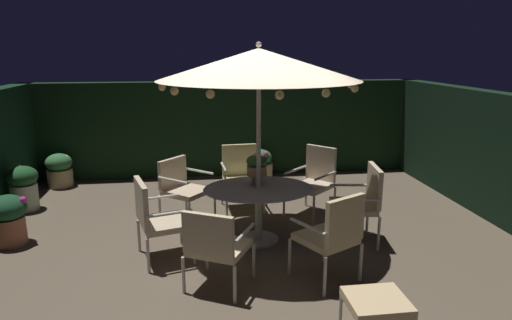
{
  "coord_description": "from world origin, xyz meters",
  "views": [
    {
      "loc": [
        -0.63,
        -5.24,
        2.49
      ],
      "look_at": [
        0.15,
        0.46,
        1.05
      ],
      "focal_mm": 31.29,
      "sensor_mm": 36.0,
      "label": 1
    }
  ],
  "objects_px": {
    "patio_chair_southeast": "(314,177)",
    "potted_plant_right_near": "(8,217)",
    "potted_plant_left_near": "(261,165)",
    "centerpiece_planter": "(257,166)",
    "patio_chair_north": "(215,243)",
    "patio_chair_south": "(241,173)",
    "patio_chair_east": "(362,198)",
    "patio_chair_southwest": "(182,185)",
    "patio_umbrella": "(259,65)",
    "potted_plant_front_corner": "(318,165)",
    "patio_chair_northeast": "(333,232)",
    "potted_plant_back_left": "(59,170)",
    "ottoman_footrest": "(377,304)",
    "patio_dining_table": "(259,198)",
    "potted_plant_back_right": "(23,187)",
    "patio_chair_west": "(155,215)"
  },
  "relations": [
    {
      "from": "patio_chair_southeast",
      "to": "potted_plant_right_near",
      "type": "distance_m",
      "value": 4.26
    },
    {
      "from": "potted_plant_left_near",
      "to": "potted_plant_right_near",
      "type": "relative_size",
      "value": 0.89
    },
    {
      "from": "centerpiece_planter",
      "to": "patio_chair_north",
      "type": "height_order",
      "value": "centerpiece_planter"
    },
    {
      "from": "patio_chair_south",
      "to": "potted_plant_left_near",
      "type": "height_order",
      "value": "patio_chair_south"
    },
    {
      "from": "centerpiece_planter",
      "to": "patio_chair_south",
      "type": "height_order",
      "value": "centerpiece_planter"
    },
    {
      "from": "patio_chair_east",
      "to": "patio_chair_southwest",
      "type": "distance_m",
      "value": 2.57
    },
    {
      "from": "patio_umbrella",
      "to": "patio_chair_south",
      "type": "distance_m",
      "value": 2.19
    },
    {
      "from": "patio_chair_southeast",
      "to": "potted_plant_front_corner",
      "type": "height_order",
      "value": "patio_chair_southeast"
    },
    {
      "from": "patio_chair_north",
      "to": "patio_chair_northeast",
      "type": "relative_size",
      "value": 0.9
    },
    {
      "from": "potted_plant_left_near",
      "to": "potted_plant_back_left",
      "type": "xyz_separation_m",
      "value": [
        -3.75,
        0.04,
        0.03
      ]
    },
    {
      "from": "patio_chair_north",
      "to": "potted_plant_back_left",
      "type": "relative_size",
      "value": 1.46
    },
    {
      "from": "centerpiece_planter",
      "to": "patio_chair_north",
      "type": "xyz_separation_m",
      "value": [
        -0.62,
        -1.33,
        -0.46
      ]
    },
    {
      "from": "centerpiece_planter",
      "to": "potted_plant_front_corner",
      "type": "xyz_separation_m",
      "value": [
        1.59,
        2.61,
        -0.73
      ]
    },
    {
      "from": "patio_chair_southeast",
      "to": "patio_chair_southwest",
      "type": "height_order",
      "value": "patio_chair_southeast"
    },
    {
      "from": "patio_chair_east",
      "to": "ottoman_footrest",
      "type": "bearing_deg",
      "value": -106.92
    },
    {
      "from": "patio_umbrella",
      "to": "potted_plant_right_near",
      "type": "relative_size",
      "value": 3.85
    },
    {
      "from": "patio_chair_southwest",
      "to": "potted_plant_front_corner",
      "type": "distance_m",
      "value": 3.23
    },
    {
      "from": "patio_dining_table",
      "to": "potted_plant_back_right",
      "type": "xyz_separation_m",
      "value": [
        -3.5,
        1.66,
        -0.22
      ]
    },
    {
      "from": "patio_chair_west",
      "to": "potted_plant_front_corner",
      "type": "distance_m",
      "value": 4.27
    },
    {
      "from": "patio_chair_south",
      "to": "potted_plant_front_corner",
      "type": "bearing_deg",
      "value": 40.42
    },
    {
      "from": "ottoman_footrest",
      "to": "potted_plant_front_corner",
      "type": "bearing_deg",
      "value": 80.11
    },
    {
      "from": "patio_umbrella",
      "to": "potted_plant_left_near",
      "type": "height_order",
      "value": "patio_umbrella"
    },
    {
      "from": "potted_plant_right_near",
      "to": "potted_plant_back_left",
      "type": "xyz_separation_m",
      "value": [
        -0.08,
        2.56,
        -0.05
      ]
    },
    {
      "from": "ottoman_footrest",
      "to": "potted_plant_back_left",
      "type": "xyz_separation_m",
      "value": [
        -4.02,
        5.09,
        -0.03
      ]
    },
    {
      "from": "centerpiece_planter",
      "to": "patio_umbrella",
      "type": "bearing_deg",
      "value": -89.12
    },
    {
      "from": "patio_chair_east",
      "to": "patio_chair_northeast",
      "type": "bearing_deg",
      "value": -125.04
    },
    {
      "from": "patio_umbrella",
      "to": "ottoman_footrest",
      "type": "xyz_separation_m",
      "value": [
        0.72,
        -2.2,
        -1.95
      ]
    },
    {
      "from": "patio_chair_north",
      "to": "potted_plant_front_corner",
      "type": "distance_m",
      "value": 4.53
    },
    {
      "from": "patio_dining_table",
      "to": "potted_plant_left_near",
      "type": "height_order",
      "value": "patio_dining_table"
    },
    {
      "from": "patio_chair_northeast",
      "to": "patio_chair_southwest",
      "type": "height_order",
      "value": "patio_chair_northeast"
    },
    {
      "from": "patio_umbrella",
      "to": "patio_chair_north",
      "type": "relative_size",
      "value": 2.82
    },
    {
      "from": "patio_chair_southwest",
      "to": "patio_chair_south",
      "type": "bearing_deg",
      "value": 27.14
    },
    {
      "from": "patio_dining_table",
      "to": "patio_chair_east",
      "type": "bearing_deg",
      "value": -8.43
    },
    {
      "from": "patio_chair_east",
      "to": "patio_chair_southeast",
      "type": "height_order",
      "value": "patio_chair_southeast"
    },
    {
      "from": "patio_chair_south",
      "to": "potted_plant_front_corner",
      "type": "distance_m",
      "value": 2.22
    },
    {
      "from": "patio_chair_southwest",
      "to": "potted_plant_back_right",
      "type": "xyz_separation_m",
      "value": [
        -2.49,
        0.79,
        -0.17
      ]
    },
    {
      "from": "patio_chair_southwest",
      "to": "potted_plant_left_near",
      "type": "height_order",
      "value": "patio_chair_southwest"
    },
    {
      "from": "ottoman_footrest",
      "to": "potted_plant_left_near",
      "type": "relative_size",
      "value": 0.87
    },
    {
      "from": "patio_chair_northeast",
      "to": "potted_plant_back_right",
      "type": "xyz_separation_m",
      "value": [
        -4.13,
        2.85,
        -0.2
      ]
    },
    {
      "from": "patio_chair_south",
      "to": "patio_chair_west",
      "type": "bearing_deg",
      "value": -124.95
    },
    {
      "from": "patio_dining_table",
      "to": "potted_plant_left_near",
      "type": "bearing_deg",
      "value": 81.06
    },
    {
      "from": "patio_chair_east",
      "to": "patio_dining_table",
      "type": "bearing_deg",
      "value": 171.57
    },
    {
      "from": "patio_chair_southwest",
      "to": "potted_plant_back_right",
      "type": "relative_size",
      "value": 1.31
    },
    {
      "from": "patio_chair_west",
      "to": "potted_plant_front_corner",
      "type": "height_order",
      "value": "patio_chair_west"
    },
    {
      "from": "patio_chair_southwest",
      "to": "ottoman_footrest",
      "type": "height_order",
      "value": "patio_chair_southwest"
    },
    {
      "from": "potted_plant_left_near",
      "to": "potted_plant_right_near",
      "type": "bearing_deg",
      "value": -145.49
    },
    {
      "from": "ottoman_footrest",
      "to": "potted_plant_left_near",
      "type": "height_order",
      "value": "potted_plant_left_near"
    },
    {
      "from": "patio_umbrella",
      "to": "patio_chair_southwest",
      "type": "height_order",
      "value": "patio_umbrella"
    },
    {
      "from": "potted_plant_front_corner",
      "to": "potted_plant_back_left",
      "type": "xyz_separation_m",
      "value": [
        -4.88,
        0.11,
        0.06
      ]
    },
    {
      "from": "patio_chair_north",
      "to": "patio_chair_west",
      "type": "xyz_separation_m",
      "value": [
        -0.67,
        0.81,
        0.04
      ]
    }
  ]
}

